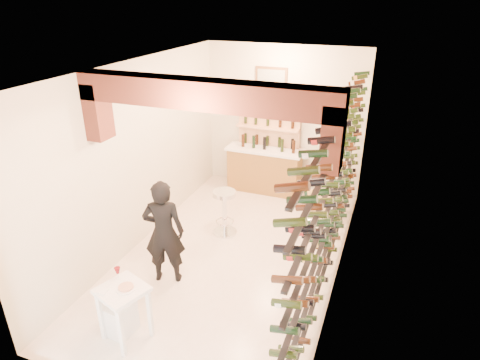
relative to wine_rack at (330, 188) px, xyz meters
The scene contains 11 objects.
ground 2.18m from the wine_rack, behind, with size 6.00×6.00×0.00m, color silver.
room_shell 1.70m from the wine_rack, behind, with size 3.52×6.02×3.21m.
wine_rack is the anchor object (origin of this frame).
back_counter 3.38m from the wine_rack, 124.66° to the left, with size 1.70×0.62×1.29m.
back_shelving 3.44m from the wine_rack, 122.37° to the left, with size 1.40×0.31×2.73m.
tasting_table 3.23m from the wine_rack, 133.88° to the right, with size 0.70×0.70×0.96m.
white_stool 3.44m from the wine_rack, 136.45° to the right, with size 0.36×0.36×0.45m, color white.
person 2.57m from the wine_rack, 156.82° to the right, with size 0.62×0.41×1.71m, color black.
chrome_barstool 2.30m from the wine_rack, 162.73° to the left, with size 0.45×0.45×0.87m.
crate_lower 2.41m from the wine_rack, 100.14° to the left, with size 0.45×0.31×0.27m, color tan.
crate_upper 2.27m from the wine_rack, 100.14° to the left, with size 0.41×0.28×0.24m, color tan.
Camera 1 is at (2.23, -5.58, 4.17)m, focal length 30.99 mm.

